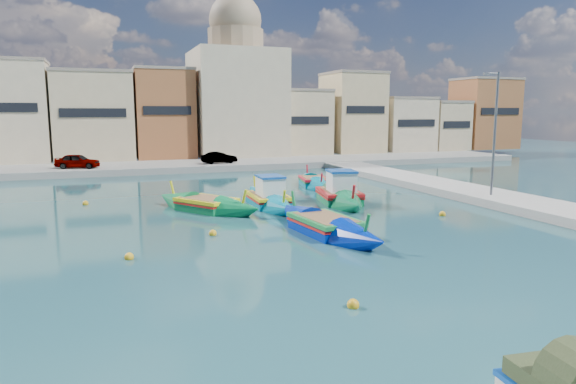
{
  "coord_description": "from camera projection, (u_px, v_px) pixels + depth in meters",
  "views": [
    {
      "loc": [
        -5.26,
        -19.3,
        5.6
      ],
      "look_at": [
        4.0,
        6.0,
        1.4
      ],
      "focal_mm": 32.0,
      "sensor_mm": 36.0,
      "label": 1
    }
  ],
  "objects": [
    {
      "name": "luzzu_cyan_mid",
      "position": [
        314.0,
        183.0,
        39.41
      ],
      "size": [
        3.43,
        8.13,
        2.34
      ],
      "color": "#007E9B",
      "rests_on": "ground"
    },
    {
      "name": "parked_cars",
      "position": [
        49.0,
        162.0,
        45.42
      ],
      "size": [
        29.5,
        2.62,
        1.31
      ],
      "color": "#4C1919",
      "rests_on": "north_quay"
    },
    {
      "name": "luzzu_turquoise_cabin",
      "position": [
        268.0,
        200.0,
        31.05
      ],
      "size": [
        2.3,
        9.11,
        2.91
      ],
      "color": "#007CA0",
      "rests_on": "ground"
    },
    {
      "name": "north_quay",
      "position": [
        159.0,
        167.0,
        50.2
      ],
      "size": [
        80.0,
        8.0,
        0.6
      ],
      "primitive_type": "cube",
      "color": "gray",
      "rests_on": "ground"
    },
    {
      "name": "church_block",
      "position": [
        236.0,
        88.0,
        59.77
      ],
      "size": [
        10.0,
        10.0,
        19.1
      ],
      "color": "#C7B695",
      "rests_on": "ground"
    },
    {
      "name": "quay_street_lamp",
      "position": [
        494.0,
        133.0,
        31.38
      ],
      "size": [
        1.18,
        0.16,
        8.0
      ],
      "color": "#595B60",
      "rests_on": "ground"
    },
    {
      "name": "ground",
      "position": [
        246.0,
        253.0,
        20.55
      ],
      "size": [
        160.0,
        160.0,
        0.0
      ],
      "primitive_type": "plane",
      "color": "#123338",
      "rests_on": "ground"
    },
    {
      "name": "luzzu_blue_cabin",
      "position": [
        339.0,
        196.0,
        32.07
      ],
      "size": [
        3.92,
        9.26,
        3.19
      ],
      "color": "#0A703D",
      "rests_on": "ground"
    },
    {
      "name": "mooring_buoys",
      "position": [
        247.0,
        221.0,
        26.26
      ],
      "size": [
        18.77,
        25.39,
        0.36
      ],
      "color": "gold",
      "rests_on": "ground"
    },
    {
      "name": "luzzu_blue_south",
      "position": [
        325.0,
        227.0,
        23.99
      ],
      "size": [
        3.09,
        9.51,
        2.69
      ],
      "color": "#0022A5",
      "rests_on": "ground"
    },
    {
      "name": "luzzu_green",
      "position": [
        207.0,
        206.0,
        29.46
      ],
      "size": [
        6.21,
        7.92,
        2.56
      ],
      "color": "#0B773E",
      "rests_on": "ground"
    },
    {
      "name": "north_townhouses",
      "position": [
        210.0,
        118.0,
        58.58
      ],
      "size": [
        83.2,
        7.87,
        10.19
      ],
      "color": "tan",
      "rests_on": "ground"
    }
  ]
}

